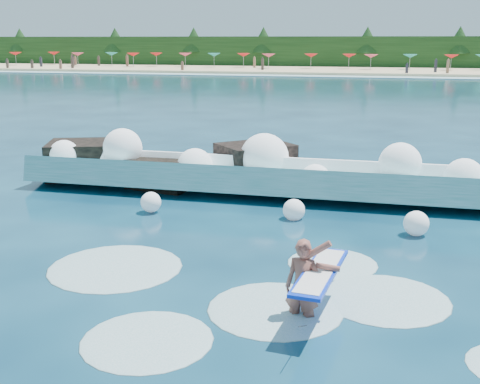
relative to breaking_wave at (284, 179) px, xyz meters
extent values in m
plane|color=#072238|center=(-1.72, -6.58, -0.48)|extent=(200.00, 200.00, 0.00)
cube|color=tan|center=(-1.72, 71.42, -0.28)|extent=(140.00, 20.00, 0.40)
cube|color=silver|center=(-1.72, 60.42, -0.44)|extent=(140.00, 5.00, 0.08)
cube|color=black|center=(-1.72, 81.42, 2.02)|extent=(140.00, 4.00, 5.00)
cube|color=teal|center=(0.00, -0.16, -0.08)|extent=(15.91, 2.42, 1.33)
cube|color=white|center=(0.00, 0.64, 0.32)|extent=(15.91, 1.12, 0.62)
cube|color=black|center=(-6.88, 0.84, 0.01)|extent=(3.12, 2.73, 1.41)
cube|color=black|center=(-3.88, 0.04, -0.10)|extent=(2.22, 1.89, 1.08)
cube|color=black|center=(-1.18, 1.24, 0.05)|extent=(2.77, 2.75, 1.52)
imported|color=brown|center=(1.72, -8.06, 0.06)|extent=(0.66, 0.49, 1.64)
cube|color=#0C30D3|center=(2.00, -8.01, 0.34)|extent=(0.74, 2.29, 0.06)
cube|color=white|center=(2.00, -8.01, 0.36)|extent=(0.63, 2.09, 0.06)
cylinder|color=black|center=(1.90, -9.26, -0.03)|extent=(0.01, 0.91, 0.43)
sphere|color=white|center=(-7.24, -0.08, 0.41)|extent=(0.98, 0.98, 0.98)
sphere|color=white|center=(-5.20, -0.02, 0.73)|extent=(1.24, 1.24, 1.24)
sphere|color=white|center=(-2.77, -0.12, 0.28)|extent=(1.10, 1.10, 1.10)
sphere|color=white|center=(-0.73, 0.49, 0.52)|extent=(1.52, 1.52, 1.52)
sphere|color=white|center=(0.98, -0.54, 0.16)|extent=(0.89, 0.89, 0.89)
sphere|color=white|center=(3.32, 0.26, 0.59)|extent=(1.22, 1.22, 1.22)
sphere|color=white|center=(5.06, 0.07, 0.31)|extent=(1.09, 1.09, 1.09)
sphere|color=white|center=(-3.15, -2.77, -0.19)|extent=(0.56, 0.56, 0.56)
sphere|color=white|center=(0.68, -2.42, -0.24)|extent=(0.58, 0.58, 0.58)
sphere|color=white|center=(3.72, -3.06, -0.18)|extent=(0.61, 0.61, 0.61)
ellipsoid|color=silver|center=(1.23, -7.86, -0.48)|extent=(2.38, 2.38, 0.12)
ellipsoid|color=silver|center=(-0.49, -9.44, -0.48)|extent=(2.09, 2.09, 0.10)
ellipsoid|color=silver|center=(3.08, -6.96, -0.48)|extent=(2.33, 2.33, 0.12)
ellipsoid|color=silver|center=(-2.32, -6.72, -0.48)|extent=(2.75, 2.75, 0.14)
ellipsoid|color=silver|center=(1.98, -5.42, -0.48)|extent=(1.88, 1.88, 0.09)
cone|color=red|center=(-57.85, 72.33, 1.77)|extent=(2.00, 2.00, 0.50)
cone|color=red|center=(-52.81, 75.78, 1.77)|extent=(2.00, 2.00, 0.50)
cone|color=#C83A53|center=(-45.96, 71.35, 1.77)|extent=(2.00, 2.00, 0.50)
cone|color=teal|center=(-41.32, 73.90, 1.77)|extent=(2.00, 2.00, 0.50)
cone|color=red|center=(-36.50, 71.54, 1.77)|extent=(2.00, 2.00, 0.50)
cone|color=red|center=(-33.62, 73.93, 1.77)|extent=(2.00, 2.00, 0.50)
cone|color=#C83A53|center=(-28.58, 73.29, 1.77)|extent=(2.00, 2.00, 0.50)
cone|color=teal|center=(-23.92, 73.31, 1.77)|extent=(2.00, 2.00, 0.50)
cone|color=red|center=(-19.33, 73.61, 1.77)|extent=(2.00, 2.00, 0.50)
cone|color=#C83A53|center=(-14.94, 71.15, 1.77)|extent=(2.00, 2.00, 0.50)
cone|color=red|center=(-8.96, 73.06, 1.77)|extent=(2.00, 2.00, 0.50)
cone|color=red|center=(-3.41, 72.77, 1.77)|extent=(2.00, 2.00, 0.50)
cone|color=#C83A53|center=(-0.25, 71.51, 1.77)|extent=(2.00, 2.00, 0.50)
cone|color=teal|center=(5.10, 72.92, 1.77)|extent=(2.00, 2.00, 0.50)
cone|color=red|center=(10.59, 72.11, 1.77)|extent=(2.00, 2.00, 0.50)
cube|color=#3F332D|center=(-14.60, 75.02, 0.71)|extent=(0.35, 0.22, 1.58)
cube|color=#8C664C|center=(-21.49, 69.41, 0.64)|extent=(0.35, 0.22, 1.44)
cube|color=#262633|center=(-45.71, 63.15, 0.32)|extent=(0.35, 0.22, 1.43)
cube|color=#3F332D|center=(-31.13, 75.11, 0.62)|extent=(0.35, 0.22, 1.40)
cube|color=#8C664C|center=(-54.84, 66.50, 0.68)|extent=(0.35, 0.22, 1.52)
cube|color=#3F332D|center=(-1.41, 62.48, 0.41)|extent=(0.35, 0.22, 1.61)
cube|color=#8C664C|center=(-1.89, 72.52, 0.67)|extent=(0.35, 0.22, 1.50)
cube|color=brown|center=(7.18, 62.39, 0.41)|extent=(0.35, 0.22, 1.62)
cube|color=#3F332D|center=(-3.91, 64.26, 0.68)|extent=(0.35, 0.22, 1.52)
cube|color=#8C664C|center=(1.84, 73.94, 0.71)|extent=(0.35, 0.22, 1.59)
cube|color=brown|center=(-50.55, 68.07, 0.72)|extent=(0.35, 0.22, 1.60)
cube|color=#3F332D|center=(-47.07, 73.90, 0.71)|extent=(0.35, 0.22, 1.59)
cube|color=#8C664C|center=(6.56, 65.82, 0.64)|extent=(0.35, 0.22, 1.44)
cube|color=brown|center=(-48.18, 66.42, 0.71)|extent=(0.35, 0.22, 1.57)
cube|color=#3F332D|center=(-40.80, 66.28, 0.68)|extent=(0.35, 0.22, 1.52)
cube|color=#8C664C|center=(-54.44, 63.92, 0.71)|extent=(0.35, 0.22, 1.57)
camera|label=1|loc=(2.98, -17.30, 4.06)|focal=45.00mm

